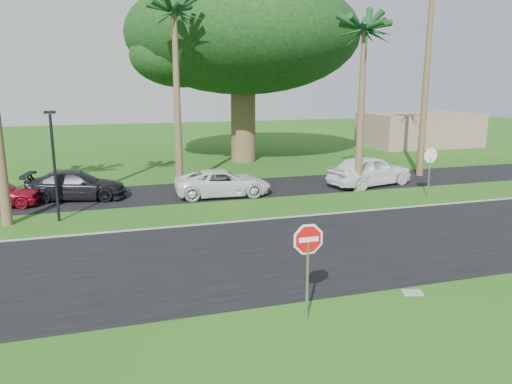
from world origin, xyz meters
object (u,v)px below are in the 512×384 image
at_px(stop_sign_near, 308,252).
at_px(stop_sign_far, 430,162).
at_px(car_minivan, 223,183).
at_px(car_dark, 76,186).
at_px(car_pickup, 370,171).

relative_size(stop_sign_near, stop_sign_far, 1.00).
relative_size(stop_sign_far, car_minivan, 0.53).
bearing_deg(stop_sign_near, car_minivan, 84.78).
xyz_separation_m(stop_sign_near, stop_sign_far, (11.50, 11.00, 0.00)).
bearing_deg(car_minivan, stop_sign_near, 177.97).
xyz_separation_m(stop_sign_far, car_dark, (-17.41, 4.48, -1.07)).
relative_size(stop_sign_near, car_minivan, 0.53).
height_order(stop_sign_near, car_dark, stop_sign_near).
bearing_deg(stop_sign_far, car_minivan, -16.55).
bearing_deg(car_pickup, car_minivan, 76.77).
distance_m(car_dark, car_pickup, 15.81).
bearing_deg(car_dark, stop_sign_far, -93.74).
distance_m(stop_sign_near, car_dark, 16.60).
distance_m(stop_sign_near, car_pickup, 17.22).
relative_size(stop_sign_near, car_dark, 0.54).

